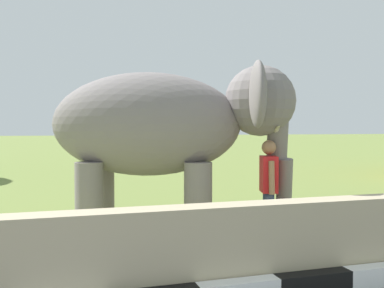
# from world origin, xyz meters

# --- Properties ---
(barrier_parapet) EXTENTS (28.00, 0.36, 1.00)m
(barrier_parapet) POSITION_xyz_m (2.00, 4.27, 0.50)
(barrier_parapet) COLOR tan
(barrier_parapet) RESTS_ON ground_plane
(elephant) EXTENTS (4.08, 2.97, 2.88)m
(elephant) POSITION_xyz_m (2.75, 6.80, 1.87)
(elephant) COLOR slate
(elephant) RESTS_ON ground_plane
(person_handler) EXTENTS (0.34, 0.64, 1.66)m
(person_handler) POSITION_xyz_m (4.23, 6.12, 0.93)
(person_handler) COLOR navy
(person_handler) RESTS_ON ground_plane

